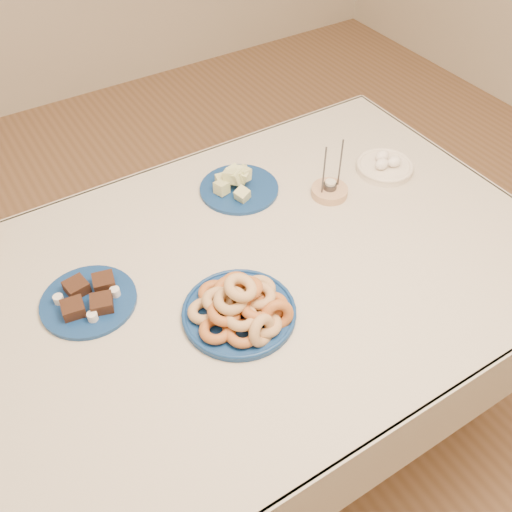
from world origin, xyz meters
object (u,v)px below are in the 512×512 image
(dining_table, at_px, (246,297))
(egg_bowl, at_px, (385,166))
(brownie_plate, at_px, (89,299))
(candle_holder, at_px, (330,190))
(donut_platter, at_px, (241,308))
(melon_plate, at_px, (238,184))

(dining_table, height_order, egg_bowl, egg_bowl)
(brownie_plate, bearing_deg, candle_holder, 1.75)
(donut_platter, bearing_deg, egg_bowl, 21.02)
(donut_platter, distance_m, candle_holder, 0.54)
(melon_plate, relative_size, egg_bowl, 1.66)
(dining_table, distance_m, candle_holder, 0.43)
(dining_table, distance_m, melon_plate, 0.37)
(melon_plate, bearing_deg, egg_bowl, -19.99)
(dining_table, xyz_separation_m, donut_platter, (-0.09, -0.12, 0.14))
(candle_holder, bearing_deg, dining_table, -159.91)
(melon_plate, distance_m, brownie_plate, 0.58)
(melon_plate, height_order, candle_holder, candle_holder)
(brownie_plate, bearing_deg, dining_table, -16.58)
(dining_table, relative_size, egg_bowl, 9.18)
(dining_table, bearing_deg, brownie_plate, 163.42)
(candle_holder, xyz_separation_m, egg_bowl, (0.22, 0.00, 0.00))
(dining_table, bearing_deg, egg_bowl, 13.33)
(donut_platter, height_order, melon_plate, donut_platter)
(dining_table, distance_m, donut_platter, 0.21)
(candle_holder, relative_size, egg_bowl, 0.99)
(dining_table, xyz_separation_m, melon_plate, (0.16, 0.31, 0.13))
(egg_bowl, bearing_deg, dining_table, -166.67)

